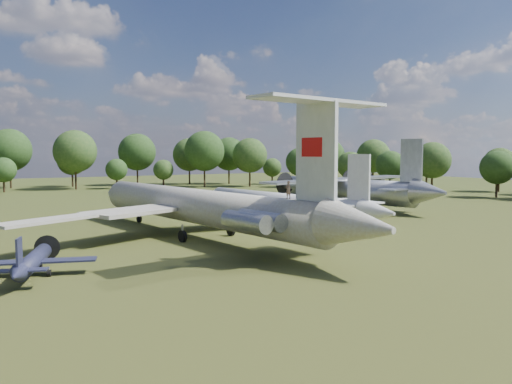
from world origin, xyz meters
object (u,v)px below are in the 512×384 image
tu104_jet (280,207)px  small_prop_west (33,265)px  an12_transport (345,193)px  person_on_il62 (288,190)px  il62_airliner (197,213)px

tu104_jet → small_prop_west: size_ratio=3.14×
an12_transport → person_on_il62: bearing=-148.6°
an12_transport → small_prop_west: 59.17m
il62_airliner → tu104_jet: size_ratio=1.40×
an12_transport → person_on_il62: (-32.08, -30.08, 3.78)m
il62_airliner → an12_transport: bearing=14.0°
il62_airliner → person_on_il62: (2.46, -15.35, 3.59)m
il62_airliner → person_on_il62: bearing=-90.0°
an12_transport → person_on_il62: 44.14m
il62_airliner → person_on_il62: size_ratio=34.79×
tu104_jet → an12_transport: an12_transport is taller
tu104_jet → person_on_il62: bearing=-130.8°
il62_airliner → tu104_jet: il62_airliner is taller
tu104_jet → an12_transport: (19.18, 8.67, 0.56)m
person_on_il62 → small_prop_west: bearing=-16.9°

